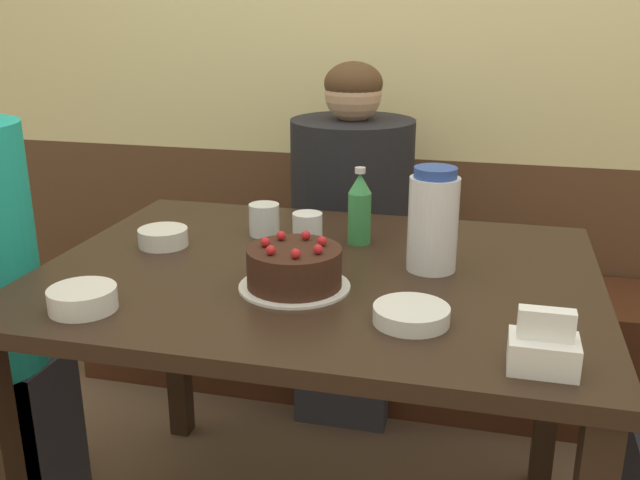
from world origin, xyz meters
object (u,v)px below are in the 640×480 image
(soju_bottle, at_px, (360,208))
(glass_water_tall, at_px, (308,233))
(bench_seat, at_px, (375,333))
(person_dark_striped, at_px, (351,245))
(water_pitcher, at_px, (433,221))
(bowl_rice_small, at_px, (83,299))
(napkin_holder, at_px, (544,348))
(bowl_side_dish, at_px, (411,315))
(glass_tumbler_short, at_px, (264,220))
(birthday_cake, at_px, (294,268))
(bowl_soup_white, at_px, (163,237))

(soju_bottle, distance_m, glass_water_tall, 0.15)
(bench_seat, xyz_separation_m, person_dark_striped, (-0.07, -0.11, 0.36))
(water_pitcher, relative_size, person_dark_striped, 0.20)
(bowl_rice_small, bearing_deg, person_dark_striped, 73.23)
(soju_bottle, distance_m, napkin_holder, 0.69)
(bowl_rice_small, bearing_deg, glass_water_tall, 51.99)
(soju_bottle, distance_m, bowl_side_dish, 0.47)
(bench_seat, distance_m, glass_water_tall, 0.94)
(glass_tumbler_short, bearing_deg, soju_bottle, -1.46)
(birthday_cake, xyz_separation_m, bowl_side_dish, (0.26, -0.11, -0.03))
(water_pitcher, xyz_separation_m, person_dark_striped, (-0.31, 0.66, -0.30))
(bowl_soup_white, distance_m, person_dark_striped, 0.76)
(birthday_cake, bearing_deg, water_pitcher, 34.15)
(birthday_cake, bearing_deg, bowl_side_dish, -23.54)
(bench_seat, distance_m, bowl_side_dish, 1.23)
(soju_bottle, height_order, bowl_side_dish, soju_bottle)
(bench_seat, height_order, glass_water_tall, glass_water_tall)
(birthday_cake, bearing_deg, person_dark_striped, 93.41)
(bowl_soup_white, relative_size, person_dark_striped, 0.10)
(bowl_side_dish, xyz_separation_m, glass_water_tall, (-0.29, 0.33, 0.03))
(bench_seat, bearing_deg, glass_water_tall, -93.97)
(bowl_side_dish, bearing_deg, soju_bottle, 112.94)
(glass_water_tall, bearing_deg, glass_tumbler_short, 143.66)
(soju_bottle, bearing_deg, glass_tumbler_short, 178.54)
(water_pitcher, height_order, person_dark_striped, person_dark_striped)
(glass_tumbler_short, xyz_separation_m, person_dark_striped, (0.12, 0.51, -0.23))
(bench_seat, xyz_separation_m, bowl_side_dish, (0.24, -1.06, 0.57))
(bowl_soup_white, bearing_deg, bench_seat, 62.31)
(bench_seat, height_order, napkin_holder, napkin_holder)
(bowl_rice_small, distance_m, bowl_side_dish, 0.63)
(napkin_holder, bearing_deg, glass_water_tall, 138.22)
(bowl_soup_white, relative_size, glass_water_tall, 1.24)
(bowl_soup_white, height_order, bowl_side_dish, bowl_soup_white)
(napkin_holder, bearing_deg, glass_tumbler_short, 139.33)
(napkin_holder, height_order, bowl_rice_small, napkin_holder)
(soju_bottle, relative_size, napkin_holder, 1.72)
(glass_water_tall, bearing_deg, bowl_side_dish, -49.20)
(water_pitcher, xyz_separation_m, bowl_side_dish, (-0.01, -0.29, -0.10))
(bench_seat, bearing_deg, bowl_side_dish, -77.48)
(water_pitcher, bearing_deg, bowl_side_dish, -91.47)
(bench_seat, bearing_deg, person_dark_striped, -121.26)
(soju_bottle, xyz_separation_m, bowl_rice_small, (-0.44, -0.52, -0.07))
(soju_bottle, distance_m, bowl_soup_white, 0.48)
(bowl_side_dish, distance_m, person_dark_striped, 1.02)
(soju_bottle, xyz_separation_m, glass_water_tall, (-0.10, -0.10, -0.04))
(water_pitcher, xyz_separation_m, bowl_rice_small, (-0.63, -0.38, -0.09))
(person_dark_striped, bearing_deg, birthday_cake, 3.41)
(napkin_holder, xyz_separation_m, person_dark_striped, (-0.53, 1.07, -0.23))
(water_pitcher, relative_size, bowl_side_dish, 1.62)
(glass_tumbler_short, bearing_deg, napkin_holder, -40.67)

